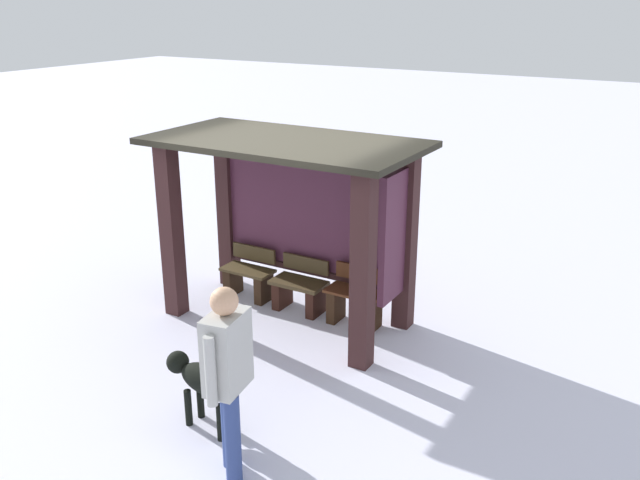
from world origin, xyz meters
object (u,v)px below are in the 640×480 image
object	(u,v)px
bench_center_inside	(300,290)
person_walking	(228,368)
bus_shelter	(298,200)
bench_right_inside	(355,302)
bench_left_inside	(249,277)
dog	(204,381)

from	to	relation	value
bench_center_inside	person_walking	distance (m)	3.42
bus_shelter	bench_right_inside	bearing A→B (deg)	10.56
bench_left_inside	person_walking	xyz separation A→B (m)	(2.06, -3.10, 0.75)
bus_shelter	bench_left_inside	bearing A→B (deg)	171.31
bus_shelter	bench_right_inside	xyz separation A→B (m)	(0.74, 0.14, -1.26)
bench_right_inside	dog	xyz separation A→B (m)	(-0.23, -2.67, 0.19)
person_walking	bench_center_inside	bearing A→B (deg)	111.78
bench_left_inside	bench_center_inside	distance (m)	0.82
dog	bus_shelter	bearing A→B (deg)	101.37
person_walking	dog	world-z (taller)	person_walking
bench_center_inside	bench_left_inside	bearing A→B (deg)	179.98
bench_left_inside	bench_center_inside	bearing A→B (deg)	-0.02
bench_left_inside	person_walking	size ratio (longest dim) A/B	0.41
bus_shelter	bench_center_inside	size ratio (longest dim) A/B	4.55
bench_center_inside	dog	size ratio (longest dim) A/B	0.73
bus_shelter	dog	bearing A→B (deg)	-78.63
bench_center_inside	dog	world-z (taller)	bench_center_inside
dog	person_walking	bearing A→B (deg)	-33.68
person_walking	dog	distance (m)	0.95
bench_right_inside	person_walking	xyz separation A→B (m)	(0.42, -3.10, 0.73)
bench_center_inside	bench_right_inside	xyz separation A→B (m)	(0.82, -0.00, 0.02)
bench_right_inside	person_walking	world-z (taller)	person_walking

